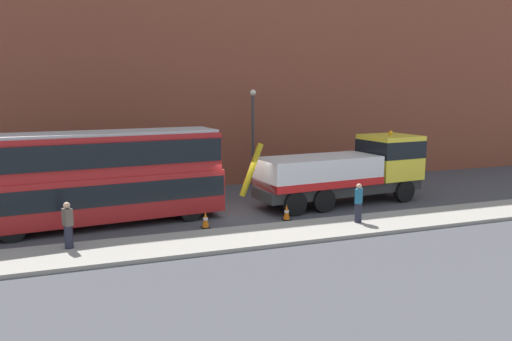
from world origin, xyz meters
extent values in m
plane|color=#424247|center=(0.00, 0.00, 0.00)|extent=(120.00, 120.00, 0.00)
cube|color=gray|center=(0.00, -4.20, 0.07)|extent=(60.00, 2.80, 0.15)
cube|color=brown|center=(0.00, 7.34, 8.00)|extent=(60.00, 1.20, 16.00)
cube|color=#2D2D2D|center=(5.47, -0.08, 0.85)|extent=(9.17, 3.09, 0.55)
cube|color=yellow|center=(8.65, 0.23, 2.28)|extent=(2.84, 2.84, 2.30)
cube|color=black|center=(8.65, 0.23, 2.73)|extent=(2.87, 2.87, 0.90)
cube|color=silver|center=(4.18, -0.21, 1.83)|extent=(6.33, 3.19, 1.40)
cube|color=red|center=(4.18, -0.21, 1.31)|extent=(6.33, 3.24, 0.36)
cylinder|color=#B79914|center=(0.48, -0.58, 2.13)|extent=(1.26, 0.40, 2.52)
sphere|color=orange|center=(8.65, 0.23, 3.55)|extent=(0.24, 0.24, 0.24)
cylinder|color=black|center=(8.64, 1.35, 0.58)|extent=(1.19, 0.45, 1.16)
cylinder|color=black|center=(8.86, -0.86, 0.58)|extent=(1.19, 0.45, 1.16)
cylinder|color=black|center=(3.67, 0.85, 0.58)|extent=(1.19, 0.45, 1.16)
cylinder|color=black|center=(3.89, -1.36, 0.58)|extent=(1.19, 0.45, 1.16)
cylinder|color=black|center=(2.08, 0.70, 0.58)|extent=(1.19, 0.45, 1.16)
cylinder|color=black|center=(2.30, -1.51, 0.58)|extent=(1.19, 0.45, 1.16)
cube|color=#AD1E1E|center=(-6.47, -0.08, 1.29)|extent=(11.19, 3.58, 1.90)
cube|color=#AD1E1E|center=(-6.47, -0.08, 3.09)|extent=(10.96, 3.46, 1.70)
cube|color=black|center=(-6.47, -0.08, 1.54)|extent=(11.09, 3.62, 0.90)
cube|color=black|center=(-6.47, -0.08, 3.19)|extent=(10.87, 3.59, 1.00)
cube|color=#B2B2B2|center=(-6.47, -0.08, 4.00)|extent=(10.74, 3.33, 0.12)
cube|color=yellow|center=(-0.98, 0.46, 2.54)|extent=(0.21, 1.50, 0.44)
cylinder|color=black|center=(-2.70, 1.38, 0.52)|extent=(1.06, 0.40, 1.04)
cylinder|color=black|center=(-2.48, -0.77, 0.52)|extent=(1.06, 0.40, 1.04)
cylinder|color=black|center=(-9.86, 0.67, 0.52)|extent=(1.06, 0.40, 1.04)
cylinder|color=black|center=(-9.65, -1.48, 0.52)|extent=(1.06, 0.40, 1.04)
cylinder|color=#232333|center=(-7.56, -3.50, 0.57)|extent=(0.40, 0.40, 0.85)
cube|color=brown|center=(-7.56, -3.50, 1.31)|extent=(0.40, 0.47, 0.62)
sphere|color=tan|center=(-7.56, -3.50, 1.74)|extent=(0.24, 0.24, 0.24)
cylinder|color=#232333|center=(4.15, -4.02, 0.57)|extent=(0.42, 0.42, 0.85)
cube|color=#1E6084|center=(4.15, -4.02, 1.31)|extent=(0.46, 0.47, 0.62)
sphere|color=tan|center=(4.15, -4.02, 1.74)|extent=(0.24, 0.24, 0.24)
cone|color=orange|center=(-2.13, -2.09, 0.36)|extent=(0.32, 0.32, 0.72)
cylinder|color=white|center=(-2.13, -2.09, 0.40)|extent=(0.21, 0.21, 0.10)
cube|color=black|center=(-2.13, -2.09, 0.02)|extent=(0.36, 0.36, 0.04)
cone|color=orange|center=(1.63, -2.09, 0.36)|extent=(0.32, 0.32, 0.72)
cylinder|color=white|center=(1.63, -2.09, 0.40)|extent=(0.21, 0.21, 0.10)
cube|color=black|center=(1.63, -2.09, 0.02)|extent=(0.36, 0.36, 0.04)
cylinder|color=#38383D|center=(2.61, 5.14, 2.75)|extent=(0.16, 0.16, 5.50)
sphere|color=#EAE5C6|center=(2.61, 5.14, 5.65)|extent=(0.36, 0.36, 0.36)
camera|label=1|loc=(-7.10, -21.96, 5.82)|focal=34.64mm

